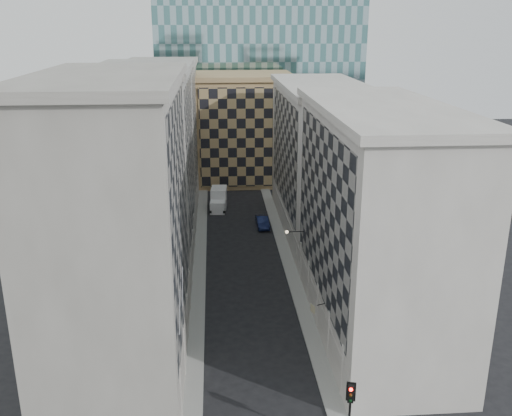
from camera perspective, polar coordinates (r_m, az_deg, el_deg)
name	(u,v)px	position (r m, az deg, el deg)	size (l,w,h in m)	color
sidewalk_west	(200,265)	(67.49, -5.66, -5.69)	(1.50, 100.00, 0.15)	gray
sidewalk_east	(288,262)	(67.99, 3.26, -5.45)	(1.50, 100.00, 0.15)	gray
bldg_left_a	(118,228)	(46.08, -13.60, -1.94)	(10.80, 22.80, 23.70)	gray
bldg_left_b	(148,167)	(67.11, -10.73, 4.10)	(10.80, 22.80, 22.70)	gray
bldg_left_c	(164,135)	(88.62, -9.23, 7.23)	(10.80, 22.80, 21.70)	gray
bldg_right_a	(375,222)	(51.67, 11.81, -1.38)	(10.80, 26.80, 20.70)	#B0AAA2
bldg_right_b	(320,158)	(77.07, 6.42, 4.98)	(10.80, 28.80, 19.70)	#B0AAA2
tan_block	(243,128)	(101.35, -1.26, 8.01)	(16.80, 14.80, 18.80)	#A48856
church_tower	(228,23)	(113.79, -2.78, 17.97)	(7.20, 7.20, 51.50)	#2F2924
flagpoles_left	(181,299)	(42.45, -7.52, -8.98)	(0.10, 6.33, 2.33)	gray
bracket_lamp	(289,232)	(60.06, 3.27, -2.40)	(1.98, 0.36, 0.36)	black
traffic_light	(350,403)	(39.55, 9.41, -18.64)	(0.61, 0.60, 4.98)	black
box_truck	(219,200)	(87.06, -3.76, 0.79)	(2.75, 5.80, 3.09)	white
dark_car	(262,222)	(79.17, 0.65, -1.41)	(1.61, 4.62, 1.52)	#10193E
shop_sign	(313,308)	(49.86, 5.77, -9.96)	(1.22, 0.66, 0.76)	black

